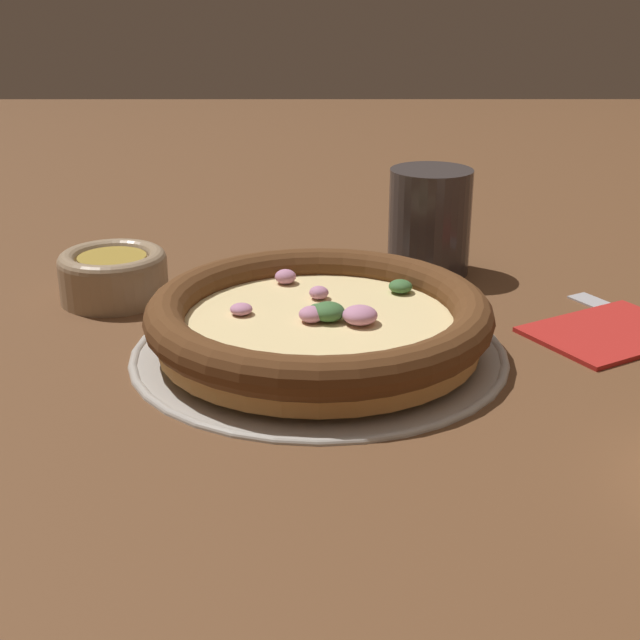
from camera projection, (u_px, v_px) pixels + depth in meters
name	position (u px, v px, depth m)	size (l,w,h in m)	color
ground_plane	(320.00, 353.00, 0.72)	(3.00, 3.00, 0.00)	brown
pizza_tray	(320.00, 350.00, 0.72)	(0.30, 0.30, 0.01)	#B7B2A8
pizza	(320.00, 320.00, 0.71)	(0.28, 0.28, 0.04)	tan
bowl_near	(114.00, 273.00, 0.83)	(0.10, 0.10, 0.05)	#9E8466
drinking_cup	(430.00, 221.00, 0.90)	(0.08, 0.08, 0.11)	#383333
napkin	(612.00, 331.00, 0.75)	(0.16, 0.15, 0.01)	#B2231E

